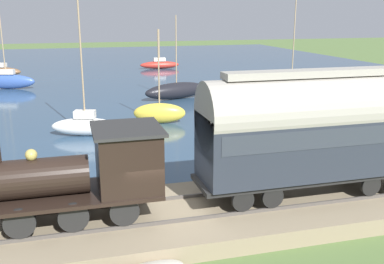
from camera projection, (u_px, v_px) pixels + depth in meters
ground_plane at (162, 230)px, 15.06m from camera, size 200.00×200.00×0.00m
harbor_water at (91, 72)px, 55.03m from camera, size 80.00×80.00×0.01m
rail_embankment at (161, 220)px, 15.14m from camera, size 4.92×56.00×0.70m
steam_locomotive at (88, 170)px, 14.03m from camera, size 2.41×6.09×3.45m
passenger_coach at (314, 127)px, 15.82m from camera, size 2.30×8.50×4.48m
sailboat_red at (160, 64)px, 58.09m from camera, size 1.46×5.11×5.00m
sailboat_yellow at (159, 113)px, 29.45m from camera, size 1.88×3.55×6.05m
sailboat_brown at (0, 71)px, 51.04m from camera, size 3.17×5.20×8.75m
sailboat_black at (176, 90)px, 37.79m from camera, size 3.13×6.04×6.85m
sailboat_white at (85, 125)px, 26.46m from camera, size 2.14×4.16×9.17m
sailboat_blue at (6, 81)px, 42.66m from camera, size 2.52×5.49×8.08m
sailboat_green at (291, 86)px, 41.04m from camera, size 1.97×4.62×9.01m
rowboat_mid_harbor at (228, 125)px, 28.06m from camera, size 1.93×2.47×0.54m
rowboat_off_pier at (261, 164)px, 20.87m from camera, size 1.95×2.66×0.46m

